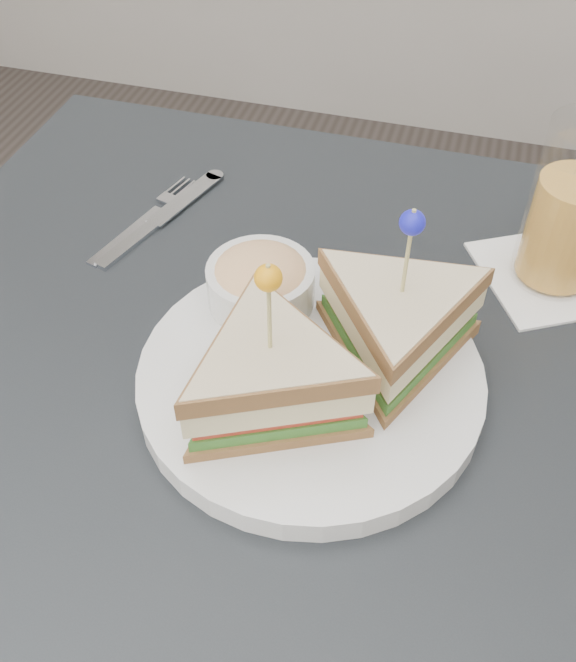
{
  "coord_description": "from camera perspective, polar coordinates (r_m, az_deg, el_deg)",
  "views": [
    {
      "loc": [
        0.13,
        -0.39,
        1.23
      ],
      "look_at": [
        0.01,
        0.01,
        0.8
      ],
      "focal_mm": 40.0,
      "sensor_mm": 36.0,
      "label": 1
    }
  ],
  "objects": [
    {
      "name": "table",
      "position": [
        0.7,
        -1.03,
        -7.67
      ],
      "size": [
        0.8,
        0.8,
        0.75
      ],
      "color": "black",
      "rests_on": "ground"
    },
    {
      "name": "cutlery_knife",
      "position": [
        0.8,
        -9.99,
        8.43
      ],
      "size": [
        0.07,
        0.2,
        0.01
      ],
      "rotation": [
        0.0,
        0.0,
        -0.3
      ],
      "color": "silver",
      "rests_on": "table"
    },
    {
      "name": "cutlery_fork",
      "position": [
        0.81,
        -10.63,
        8.73
      ],
      "size": [
        0.06,
        0.17,
        0.0
      ],
      "rotation": [
        0.0,
        0.0,
        -0.26
      ],
      "color": "silver",
      "rests_on": "table"
    },
    {
      "name": "drink_set",
      "position": [
        0.73,
        21.02,
        8.31
      ],
      "size": [
        0.18,
        0.18,
        0.16
      ],
      "rotation": [
        0.0,
        0.0,
        0.51
      ],
      "color": "white",
      "rests_on": "table"
    },
    {
      "name": "plate_meal",
      "position": [
        0.59,
        2.64,
        -1.39
      ],
      "size": [
        0.33,
        0.31,
        0.17
      ],
      "rotation": [
        0.0,
        0.0,
        -0.07
      ],
      "color": "silver",
      "rests_on": "table"
    }
  ]
}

